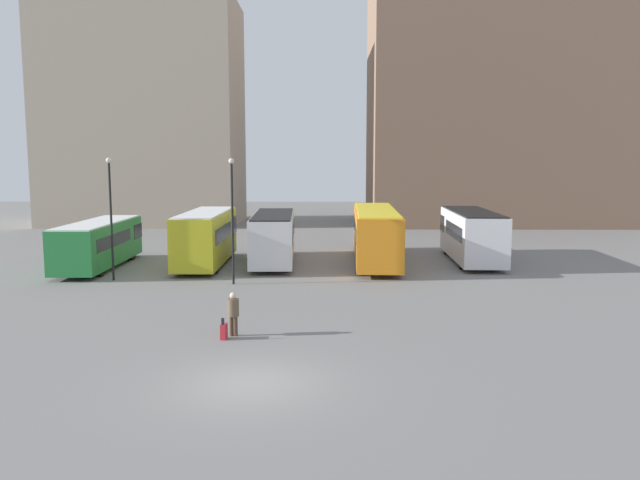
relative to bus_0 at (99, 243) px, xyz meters
The scene contains 12 objects.
ground_plane 22.62m from the bus_0, 59.83° to the right, with size 160.00×160.00×0.00m, color slate.
building_block_left 29.05m from the bus_0, 99.90° to the left, with size 18.79×11.41×22.16m.
building_block_right 43.21m from the bus_0, 41.19° to the left, with size 25.73×12.36×30.10m.
bus_0 is the anchor object (origin of this frame).
bus_1 6.28m from the bus_0, ahead, with size 2.49×9.03×3.27m.
bus_2 10.39m from the bus_0, ahead, with size 2.81×9.18×3.09m.
bus_3 16.76m from the bus_0, ahead, with size 2.98×12.22×3.34m.
bus_4 22.82m from the bus_0, ahead, with size 2.93×9.31×3.21m.
traveler 17.79m from the bus_0, 55.28° to the right, with size 0.44×0.44×1.61m.
suitcase 18.02m from the bus_0, 56.80° to the right, with size 0.22×0.38×0.80m.
lamp_post_0 5.12m from the bus_0, 61.73° to the right, with size 0.28×0.28×6.49m.
lamp_post_1 10.32m from the bus_0, 29.99° to the right, with size 0.28×0.28×6.45m.
Camera 1 is at (2.11, -17.12, 6.31)m, focal length 35.00 mm.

